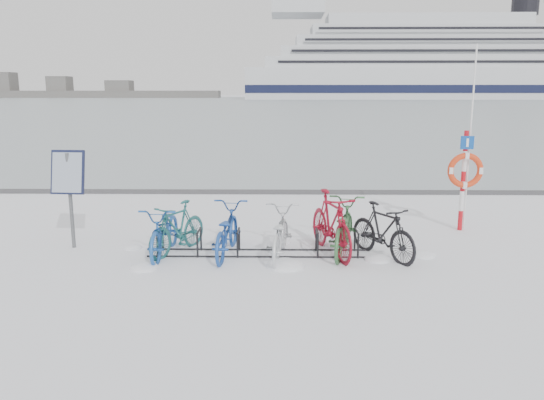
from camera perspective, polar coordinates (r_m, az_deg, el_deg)
The scene contains 16 objects.
ground at distance 9.80m, azimuth -1.51°, elevation -5.83°, with size 900.00×900.00×0.00m, color white.
ice_sheet at distance 164.37m, azimuth 0.76°, elevation 10.54°, with size 400.00×298.00×0.02m, color #A2B1B7.
quay_edge at distance 15.51m, azimuth -0.61°, elevation 0.87°, with size 400.00×0.25×0.10m, color #3F3F42.
bike_rack at distance 9.74m, azimuth -1.51°, elevation -4.81°, with size 4.00×0.48×0.46m.
info_board at distance 10.58m, azimuth -21.07°, elevation 2.21°, with size 0.64×0.28×1.87m.
lifebuoy_station at distance 11.85m, azimuth 20.06°, elevation 2.99°, with size 0.75×0.22×3.88m.
cruise_ferry at distance 223.05m, azimuth 15.72°, elevation 13.59°, with size 139.30×26.27×45.77m.
shoreline at distance 295.86m, azimuth -23.99°, elevation 10.56°, with size 180.00×12.00×9.50m.
bike_0 at distance 9.85m, azimuth -11.43°, elevation -3.02°, with size 0.65×1.86×0.97m, color #1F53A0.
bike_1 at distance 9.94m, azimuth -10.16°, elevation -2.82°, with size 0.46×1.63×0.98m, color #1C5657.
bike_2 at distance 9.69m, azimuth -4.95°, elevation -3.09°, with size 0.64×1.84×0.96m, color #1B4394.
bike_3 at distance 9.49m, azimuth 0.79°, elevation -3.45°, with size 0.62×1.79×0.94m, color silver.
bike_4 at distance 9.75m, azimuth 6.38°, elevation -2.36°, with size 0.56×1.98×1.19m, color maroon.
bike_5 at distance 9.87m, azimuth 7.64°, elevation -2.74°, with size 0.67×1.93×1.01m, color #316236.
bike_6 at distance 9.71m, azimuth 11.84°, elevation -3.12°, with size 0.48×1.69×1.01m, color black.
snow_drifts at distance 9.51m, azimuth 1.99°, elevation -6.37°, with size 5.83×2.02×0.24m.
Camera 1 is at (0.40, -9.34, 2.93)m, focal length 35.00 mm.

